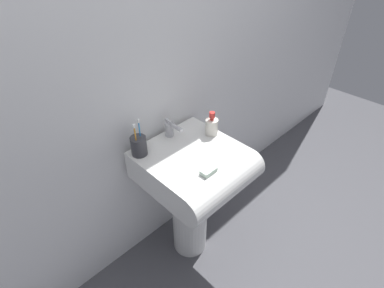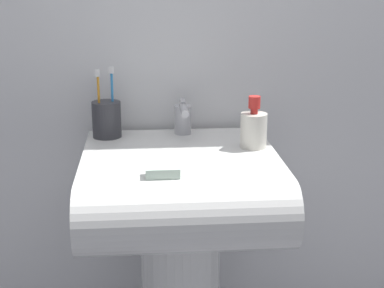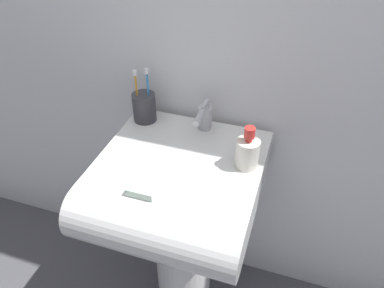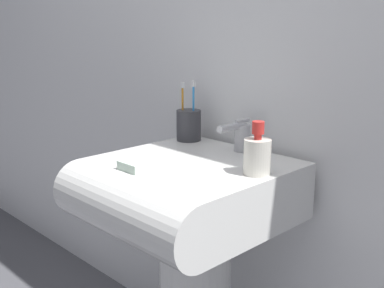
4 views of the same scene
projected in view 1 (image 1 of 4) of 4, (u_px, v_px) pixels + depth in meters
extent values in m
plane|color=#4C4C51|center=(190.00, 243.00, 2.07)|extent=(6.00, 6.00, 0.00)
cube|color=white|center=(151.00, 67.00, 1.51)|extent=(5.00, 0.05, 2.40)
cylinder|color=white|center=(190.00, 212.00, 1.88)|extent=(0.22, 0.22, 0.65)
cube|color=white|center=(189.00, 163.00, 1.63)|extent=(0.51, 0.47, 0.17)
cylinder|color=white|center=(222.00, 185.00, 1.50)|extent=(0.51, 0.17, 0.17)
cylinder|color=#B7B7BC|center=(169.00, 129.00, 1.68)|extent=(0.05, 0.05, 0.08)
cylinder|color=#B7B7BC|center=(175.00, 127.00, 1.62)|extent=(0.02, 0.10, 0.02)
cube|color=#B7B7BC|center=(169.00, 121.00, 1.64)|extent=(0.01, 0.06, 0.01)
cylinder|color=#38383D|center=(139.00, 146.00, 1.54)|extent=(0.08, 0.08, 0.10)
cylinder|color=orange|center=(136.00, 141.00, 1.49)|extent=(0.01, 0.01, 0.16)
cube|color=white|center=(134.00, 126.00, 1.44)|extent=(0.01, 0.01, 0.02)
cylinder|color=#338CD8|center=(140.00, 136.00, 1.52)|extent=(0.01, 0.01, 0.17)
cube|color=white|center=(138.00, 121.00, 1.46)|extent=(0.01, 0.01, 0.02)
cylinder|color=silver|center=(212.00, 127.00, 1.69)|extent=(0.07, 0.07, 0.09)
cylinder|color=red|center=(212.00, 119.00, 1.65)|extent=(0.02, 0.02, 0.01)
cylinder|color=red|center=(212.00, 115.00, 1.64)|extent=(0.03, 0.03, 0.03)
cube|color=silver|center=(208.00, 171.00, 1.44)|extent=(0.08, 0.05, 0.02)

